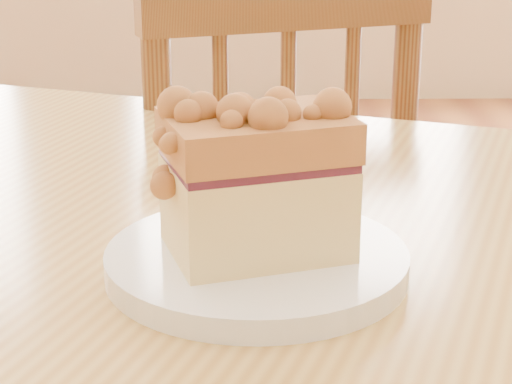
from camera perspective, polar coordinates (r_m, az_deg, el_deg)
cafe_table_main at (r=0.70m, az=-8.45°, el=-10.03°), size 1.47×1.23×0.75m
cafe_chair_main at (r=1.32m, az=-0.45°, el=-5.06°), size 0.52×0.52×0.90m
plate at (r=0.59m, az=0.04°, el=-4.55°), size 0.20×0.20×0.02m
cake_slice at (r=0.57m, az=0.09°, el=1.19°), size 0.14×0.12×0.11m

